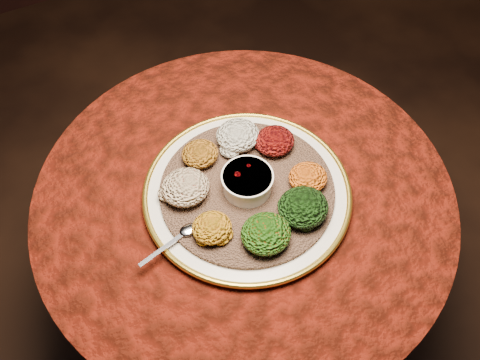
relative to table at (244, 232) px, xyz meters
name	(u,v)px	position (x,y,z in m)	size (l,w,h in m)	color
table	(244,232)	(0.00, 0.00, 0.00)	(0.96, 0.96, 0.73)	black
platter	(247,192)	(0.00, -0.01, 0.19)	(0.56, 0.56, 0.02)	beige
injera	(247,190)	(0.00, -0.01, 0.20)	(0.39, 0.39, 0.01)	brown
stew_bowl	(247,181)	(0.00, -0.01, 0.24)	(0.11, 0.11, 0.05)	white
spoon	(184,233)	(-0.17, -0.05, 0.21)	(0.14, 0.05, 0.01)	silver
portion_ayib	(238,135)	(0.04, 0.12, 0.23)	(0.10, 0.10, 0.05)	beige
portion_kitfo	(275,141)	(0.11, 0.06, 0.23)	(0.09, 0.09, 0.04)	black
portion_tikil	(308,177)	(0.13, -0.06, 0.23)	(0.09, 0.08, 0.04)	#C56D10
portion_gomen	(303,207)	(0.08, -0.12, 0.23)	(0.11, 0.10, 0.05)	black
portion_mixveg	(266,234)	(-0.03, -0.14, 0.23)	(0.11, 0.10, 0.05)	#A62D0A
portion_kik	(212,228)	(-0.12, -0.08, 0.23)	(0.08, 0.08, 0.04)	#BC6C10
portion_timatim	(185,187)	(-0.12, 0.04, 0.23)	(0.11, 0.10, 0.05)	#710906
portion_shiro	(200,154)	(-0.06, 0.11, 0.23)	(0.09, 0.08, 0.04)	#A25913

